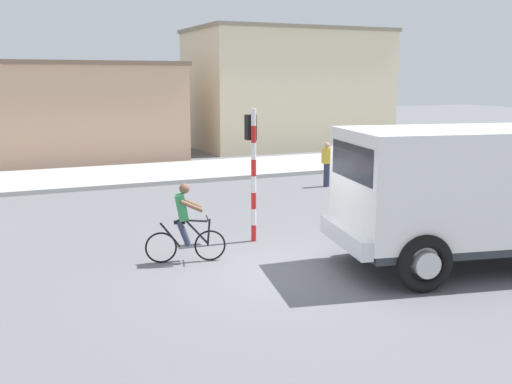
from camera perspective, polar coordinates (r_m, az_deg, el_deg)
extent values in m
plane|color=slate|center=(12.54, 3.04, -7.48)|extent=(120.00, 120.00, 0.00)
cube|color=#ADADA8|center=(24.88, -11.05, 1.64)|extent=(80.00, 5.00, 0.16)
cube|color=white|center=(13.20, 19.50, 0.89)|extent=(5.60, 3.49, 2.20)
cube|color=#2D3338|center=(13.44, 19.19, -4.07)|extent=(5.48, 3.42, 0.16)
cube|color=silver|center=(12.22, 8.34, -4.15)|extent=(0.71, 2.37, 0.36)
cube|color=black|center=(11.98, 9.21, 2.83)|extent=(0.54, 2.11, 0.70)
torus|color=black|center=(11.61, 15.62, -6.52)|extent=(1.13, 0.46, 1.10)
cylinder|color=beige|center=(11.61, 15.62, -6.52)|extent=(0.55, 0.39, 0.50)
torus|color=black|center=(13.83, 10.68, -3.54)|extent=(1.13, 0.46, 1.10)
cylinder|color=beige|center=(13.83, 10.68, -3.54)|extent=(0.55, 0.39, 0.50)
torus|color=black|center=(15.36, 21.84, -2.71)|extent=(1.13, 0.46, 1.10)
cylinder|color=beige|center=(15.36, 21.84, -2.71)|extent=(0.55, 0.39, 0.50)
torus|color=black|center=(13.18, -4.34, -5.03)|extent=(0.67, 0.21, 0.68)
torus|color=black|center=(13.14, -8.93, -5.19)|extent=(0.67, 0.21, 0.68)
cylinder|color=black|center=(13.02, -5.90, -2.70)|extent=(0.59, 0.19, 0.09)
cylinder|color=black|center=(13.08, -5.62, -3.73)|extent=(0.50, 0.17, 0.57)
cylinder|color=black|center=(13.07, -8.07, -4.03)|extent=(0.44, 0.15, 0.57)
cylinder|color=black|center=(13.11, -4.47, -3.80)|extent=(0.10, 0.07, 0.59)
cylinder|color=black|center=(13.03, -4.60, -2.46)|extent=(0.15, 0.49, 0.03)
cube|color=black|center=(13.01, -7.21, -2.85)|extent=(0.26, 0.18, 0.06)
cube|color=#338C51|center=(12.94, -7.02, -1.42)|extent=(0.36, 0.38, 0.59)
sphere|color=brown|center=(12.87, -6.75, 0.33)|extent=(0.22, 0.22, 0.22)
cylinder|color=#2D334C|center=(13.17, -6.86, -3.71)|extent=(0.32, 0.19, 0.57)
cylinder|color=brown|center=(13.10, -6.19, -1.03)|extent=(0.50, 0.21, 0.29)
cylinder|color=#2D334C|center=(12.97, -6.81, -3.92)|extent=(0.32, 0.19, 0.57)
cylinder|color=brown|center=(12.78, -6.10, -1.32)|extent=(0.50, 0.21, 0.29)
cylinder|color=red|center=(14.74, -0.21, -3.87)|extent=(0.12, 0.12, 0.40)
cylinder|color=white|center=(14.65, -0.22, -2.36)|extent=(0.12, 0.12, 0.40)
cylinder|color=red|center=(14.56, -0.22, -0.82)|extent=(0.12, 0.12, 0.40)
cylinder|color=white|center=(14.49, -0.22, 0.73)|extent=(0.12, 0.12, 0.40)
cylinder|color=red|center=(14.42, -0.22, 2.29)|extent=(0.12, 0.12, 0.40)
cylinder|color=white|center=(14.37, -0.22, 3.87)|extent=(0.12, 0.12, 0.40)
cylinder|color=red|center=(14.33, -0.22, 5.46)|extent=(0.12, 0.12, 0.40)
cylinder|color=white|center=(14.30, -0.22, 7.06)|extent=(0.12, 0.12, 0.40)
cube|color=black|center=(14.48, -0.51, 6.11)|extent=(0.24, 0.20, 0.60)
sphere|color=green|center=(14.59, -0.70, 6.14)|extent=(0.14, 0.14, 0.14)
cylinder|color=#2D334C|center=(22.22, 6.65, 1.60)|extent=(0.22, 0.22, 0.85)
cube|color=gold|center=(22.12, 6.69, 3.41)|extent=(0.34, 0.22, 0.56)
sphere|color=tan|center=(22.08, 6.72, 4.41)|extent=(0.20, 0.20, 0.20)
cube|color=tan|center=(30.24, -18.63, 6.96)|extent=(11.77, 5.56, 4.46)
cube|color=#775E4C|center=(30.20, -18.90, 11.37)|extent=(12.00, 5.67, 0.20)
cube|color=beige|center=(35.28, 2.89, 9.53)|extent=(10.62, 6.53, 6.41)
cube|color=gray|center=(35.37, 2.94, 14.89)|extent=(10.83, 6.66, 0.20)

